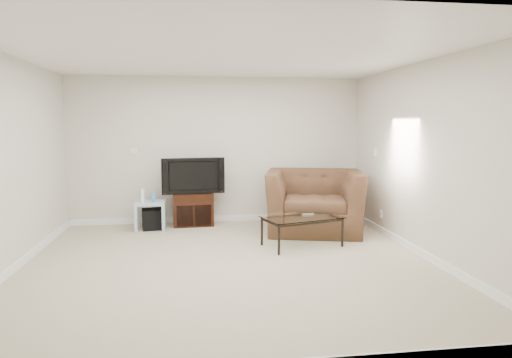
{
  "coord_description": "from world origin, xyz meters",
  "views": [
    {
      "loc": [
        -0.41,
        -5.39,
        1.72
      ],
      "look_at": [
        0.5,
        1.2,
        0.9
      ],
      "focal_mm": 32.0,
      "sensor_mm": 36.0,
      "label": 1
    }
  ],
  "objects": [
    {
      "name": "plate_back",
      "position": [
        -1.4,
        2.49,
        1.25
      ],
      "size": [
        0.12,
        0.02,
        0.12
      ],
      "primitive_type": "cube",
      "color": "white",
      "rests_on": "wall_back"
    },
    {
      "name": "ceiling",
      "position": [
        0.0,
        0.0,
        2.5
      ],
      "size": [
        5.0,
        5.0,
        0.0
      ],
      "primitive_type": "plane",
      "color": "white",
      "rests_on": "ground"
    },
    {
      "name": "side_table",
      "position": [
        -1.11,
        2.05,
        0.23
      ],
      "size": [
        0.48,
        0.48,
        0.45
      ],
      "primitive_type": null,
      "rotation": [
        0.0,
        0.0,
        0.01
      ],
      "color": "#A9C3CB",
      "rests_on": "floor"
    },
    {
      "name": "wall_right",
      "position": [
        2.5,
        0.0,
        1.25
      ],
      "size": [
        0.02,
        5.0,
        2.5
      ],
      "primitive_type": "cube",
      "color": "silver",
      "rests_on": "ground"
    },
    {
      "name": "dvd_player",
      "position": [
        -0.43,
        2.24,
        0.46
      ],
      "size": [
        0.41,
        0.3,
        0.06
      ],
      "primitive_type": "cube",
      "rotation": [
        0.0,
        0.0,
        0.06
      ],
      "color": "black",
      "rests_on": "tv_stand"
    },
    {
      "name": "plate_right_switch",
      "position": [
        2.49,
        1.6,
        1.25
      ],
      "size": [
        0.02,
        0.09,
        0.13
      ],
      "primitive_type": "cube",
      "color": "white",
      "rests_on": "wall_right"
    },
    {
      "name": "coffee_table",
      "position": [
        1.08,
        0.71,
        0.21
      ],
      "size": [
        1.2,
        0.88,
        0.42
      ],
      "primitive_type": null,
      "rotation": [
        0.0,
        0.0,
        0.28
      ],
      "color": "black",
      "rests_on": "floor"
    },
    {
      "name": "tv_stand",
      "position": [
        -0.43,
        2.28,
        0.28
      ],
      "size": [
        0.69,
        0.5,
        0.55
      ],
      "primitive_type": null,
      "rotation": [
        0.0,
        0.0,
        0.06
      ],
      "color": "black",
      "rests_on": "floor"
    },
    {
      "name": "game_case",
      "position": [
        -1.05,
        2.03,
        0.54
      ],
      "size": [
        0.06,
        0.14,
        0.18
      ],
      "primitive_type": "cube",
      "rotation": [
        0.0,
        0.0,
        0.12
      ],
      "color": "#337FCC",
      "rests_on": "side_table"
    },
    {
      "name": "television",
      "position": [
        -0.43,
        2.25,
        0.85
      ],
      "size": [
        0.98,
        0.31,
        0.6
      ],
      "primitive_type": "imported",
      "rotation": [
        0.0,
        0.0,
        0.12
      ],
      "color": "black",
      "rests_on": "tv_stand"
    },
    {
      "name": "recliner",
      "position": [
        1.49,
        1.57,
        0.65
      ],
      "size": [
        1.68,
        1.3,
        1.3
      ],
      "primitive_type": "imported",
      "rotation": [
        0.0,
        0.0,
        -0.24
      ],
      "color": "brown",
      "rests_on": "floor"
    },
    {
      "name": "wall_back",
      "position": [
        0.0,
        2.5,
        1.25
      ],
      "size": [
        5.0,
        0.02,
        2.5
      ],
      "primitive_type": "cube",
      "color": "silver",
      "rests_on": "ground"
    },
    {
      "name": "wall_left",
      "position": [
        -2.5,
        0.0,
        1.25
      ],
      "size": [
        0.02,
        5.0,
        2.5
      ],
      "primitive_type": "cube",
      "color": "silver",
      "rests_on": "ground"
    },
    {
      "name": "floor",
      "position": [
        0.0,
        0.0,
        0.0
      ],
      "size": [
        5.0,
        5.0,
        0.0
      ],
      "primitive_type": "plane",
      "color": "tan",
      "rests_on": "ground"
    },
    {
      "name": "game_console",
      "position": [
        -1.22,
        2.03,
        0.56
      ],
      "size": [
        0.06,
        0.15,
        0.21
      ],
      "primitive_type": "cube",
      "rotation": [
        0.0,
        0.0,
        0.08
      ],
      "color": "white",
      "rests_on": "side_table"
    },
    {
      "name": "remote",
      "position": [
        1.2,
        0.83,
        0.43
      ],
      "size": [
        0.17,
        0.05,
        0.02
      ],
      "primitive_type": "cube",
      "rotation": [
        0.0,
        0.0,
        0.04
      ],
      "color": "#B2B2B7",
      "rests_on": "coffee_table"
    },
    {
      "name": "subwoofer",
      "position": [
        -1.08,
        2.07,
        0.16
      ],
      "size": [
        0.38,
        0.38,
        0.33
      ],
      "primitive_type": "cube",
      "rotation": [
        0.0,
        0.0,
        0.16
      ],
      "color": "black",
      "rests_on": "floor"
    },
    {
      "name": "plate_right_outlet",
      "position": [
        2.49,
        1.3,
        0.3
      ],
      "size": [
        0.02,
        0.08,
        0.12
      ],
      "primitive_type": "cube",
      "color": "white",
      "rests_on": "wall_right"
    }
  ]
}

